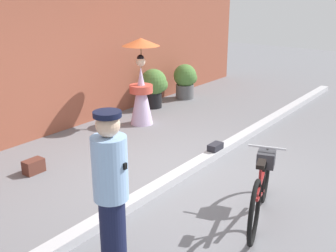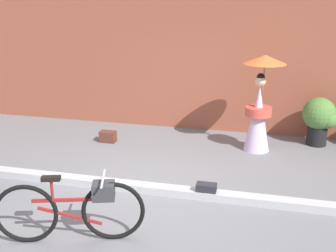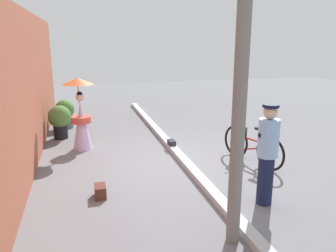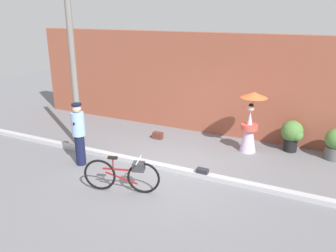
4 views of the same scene
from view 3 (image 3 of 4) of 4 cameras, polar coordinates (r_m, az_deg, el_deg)
The scene contains 11 objects.
ground_plane at distance 7.73m, azimuth 2.48°, elevation -6.05°, with size 30.00×30.00×0.00m, color slate.
building_wall at distance 7.09m, azimuth -24.46°, elevation 4.74°, with size 14.00×0.40×3.33m, color brown.
sidewalk_curb at distance 7.71m, azimuth 2.48°, elevation -5.63°, with size 14.00×0.20×0.12m, color #B2B2B7.
bicycle_near_officer at distance 7.77m, azimuth 13.78°, elevation -2.97°, with size 1.73×0.65×0.86m.
person_officer at distance 5.74m, azimuth 16.50°, elevation -4.28°, with size 0.34×0.38×1.71m.
person_with_parasol at distance 8.67m, azimuth -14.61°, elevation 1.91°, with size 0.77×0.77×1.80m.
potted_plant_by_door at distance 9.87m, azimuth -17.83°, elevation 1.10°, with size 0.65×0.63×0.94m.
potted_plant_small at distance 11.03m, azimuth -17.04°, elevation 2.19°, with size 0.61×0.59×0.90m.
backpack_on_pavement at distance 6.14m, azimuth -11.37°, elevation -10.76°, with size 0.31×0.19×0.22m.
backpack_spare at distance 8.55m, azimuth 0.64°, elevation -3.15°, with size 0.29×0.16×0.23m.
utility_pole at distance 4.22m, azimuth 12.38°, elevation 10.06°, with size 0.18×0.18×4.80m, color slate.
Camera 3 is at (-6.91, 2.17, 2.69)m, focal length 35.91 mm.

